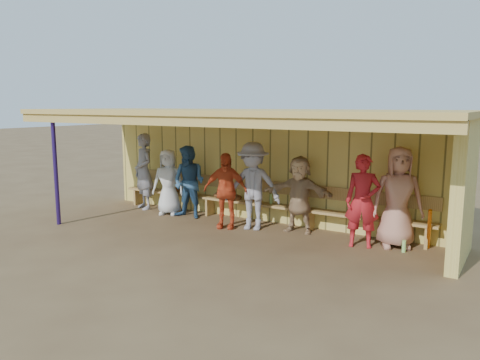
% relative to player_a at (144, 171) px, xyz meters
% --- Properties ---
extents(ground, '(90.00, 90.00, 0.00)m').
position_rel_player_a_xyz_m(ground, '(3.09, -0.77, -0.95)').
color(ground, brown).
rests_on(ground, ground).
extents(player_a, '(0.82, 0.69, 1.90)m').
position_rel_player_a_xyz_m(player_a, '(0.00, 0.00, 0.00)').
color(player_a, gray).
rests_on(player_a, ground).
extents(player_b, '(0.89, 0.74, 1.56)m').
position_rel_player_a_xyz_m(player_b, '(0.92, -0.14, -0.17)').
color(player_b, silver).
rests_on(player_b, ground).
extents(player_c, '(0.84, 0.67, 1.67)m').
position_rel_player_a_xyz_m(player_c, '(1.56, -0.17, -0.11)').
color(player_c, '#2F5883').
rests_on(player_c, ground).
extents(player_d, '(1.02, 0.68, 1.60)m').
position_rel_player_a_xyz_m(player_d, '(2.76, -0.47, -0.15)').
color(player_d, '#D54922').
rests_on(player_d, ground).
extents(player_e, '(1.31, 0.95, 1.83)m').
position_rel_player_a_xyz_m(player_e, '(3.31, -0.27, -0.03)').
color(player_e, gray).
rests_on(player_e, ground).
extents(player_f, '(1.50, 0.62, 1.57)m').
position_rel_player_a_xyz_m(player_f, '(4.23, 0.04, -0.16)').
color(player_f, tan).
rests_on(player_f, ground).
extents(player_g, '(0.72, 0.57, 1.71)m').
position_rel_player_a_xyz_m(player_g, '(5.64, -0.27, -0.09)').
color(player_g, red).
rests_on(player_g, ground).
extents(player_h, '(1.07, 0.92, 1.86)m').
position_rel_player_a_xyz_m(player_h, '(6.19, 0.04, -0.02)').
color(player_h, tan).
rests_on(player_h, ground).
extents(dugout_structure, '(8.80, 3.20, 2.50)m').
position_rel_player_a_xyz_m(dugout_structure, '(3.48, -0.08, 0.75)').
color(dugout_structure, '#DDC55E').
rests_on(dugout_structure, ground).
extents(bench, '(7.60, 0.34, 0.93)m').
position_rel_player_a_xyz_m(bench, '(3.09, 0.35, -0.42)').
color(bench, tan).
rests_on(bench, ground).
extents(dugout_equipment, '(6.19, 0.62, 0.80)m').
position_rel_player_a_xyz_m(dugout_equipment, '(2.64, 0.22, -0.46)').
color(dugout_equipment, orange).
rests_on(dugout_equipment, ground).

